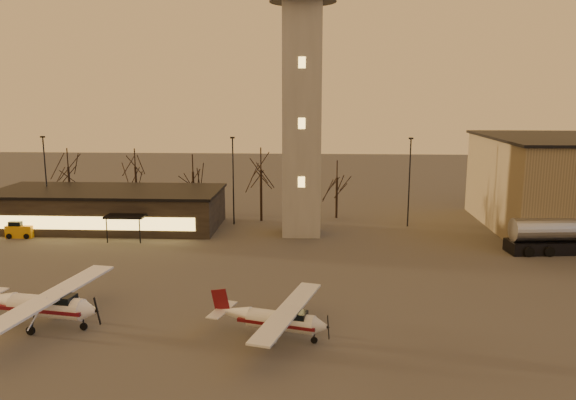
{
  "coord_description": "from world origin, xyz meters",
  "views": [
    {
      "loc": [
        1.61,
        -29.11,
        15.13
      ],
      "look_at": [
        -0.6,
        13.0,
        6.99
      ],
      "focal_mm": 35.0,
      "sensor_mm": 36.0,
      "label": 1
    }
  ],
  "objects_px": {
    "service_cart": "(21,231)",
    "fuel_truck": "(556,239)",
    "cessna_rear": "(50,310)",
    "cessna_front": "(283,324)",
    "terminal": "(109,208)",
    "control_tower": "(302,80)"
  },
  "relations": [
    {
      "from": "control_tower",
      "to": "cessna_front",
      "type": "distance_m",
      "value": 30.62
    },
    {
      "from": "fuel_truck",
      "to": "service_cart",
      "type": "xyz_separation_m",
      "value": [
        -54.17,
        3.0,
        -0.67
      ]
    },
    {
      "from": "cessna_front",
      "to": "fuel_truck",
      "type": "height_order",
      "value": "fuel_truck"
    },
    {
      "from": "terminal",
      "to": "cessna_front",
      "type": "bearing_deg",
      "value": -52.86
    },
    {
      "from": "terminal",
      "to": "service_cart",
      "type": "xyz_separation_m",
      "value": [
        -7.73,
        -4.98,
        -1.48
      ]
    },
    {
      "from": "cessna_rear",
      "to": "fuel_truck",
      "type": "xyz_separation_m",
      "value": [
        40.18,
        19.46,
        0.2
      ]
    },
    {
      "from": "cessna_rear",
      "to": "fuel_truck",
      "type": "relative_size",
      "value": 1.3
    },
    {
      "from": "cessna_front",
      "to": "service_cart",
      "type": "bearing_deg",
      "value": 156.67
    },
    {
      "from": "cessna_rear",
      "to": "cessna_front",
      "type": "bearing_deg",
      "value": 5.54
    },
    {
      "from": "cessna_rear",
      "to": "fuel_truck",
      "type": "height_order",
      "value": "fuel_truck"
    },
    {
      "from": "terminal",
      "to": "fuel_truck",
      "type": "bearing_deg",
      "value": -9.75
    },
    {
      "from": "service_cart",
      "to": "fuel_truck",
      "type": "bearing_deg",
      "value": -4.1
    },
    {
      "from": "terminal",
      "to": "fuel_truck",
      "type": "relative_size",
      "value": 2.7
    },
    {
      "from": "cessna_front",
      "to": "service_cart",
      "type": "relative_size",
      "value": 3.65
    },
    {
      "from": "cessna_front",
      "to": "cessna_rear",
      "type": "relative_size",
      "value": 0.84
    },
    {
      "from": "terminal",
      "to": "cessna_rear",
      "type": "relative_size",
      "value": 2.07
    },
    {
      "from": "control_tower",
      "to": "cessna_front",
      "type": "height_order",
      "value": "control_tower"
    },
    {
      "from": "control_tower",
      "to": "cessna_rear",
      "type": "xyz_separation_m",
      "value": [
        -15.73,
        -25.46,
        -15.17
      ]
    },
    {
      "from": "control_tower",
      "to": "cessna_rear",
      "type": "height_order",
      "value": "control_tower"
    },
    {
      "from": "control_tower",
      "to": "terminal",
      "type": "relative_size",
      "value": 1.28
    },
    {
      "from": "service_cart",
      "to": "cessna_front",
      "type": "bearing_deg",
      "value": -39.66
    },
    {
      "from": "terminal",
      "to": "service_cart",
      "type": "bearing_deg",
      "value": -147.19
    }
  ]
}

